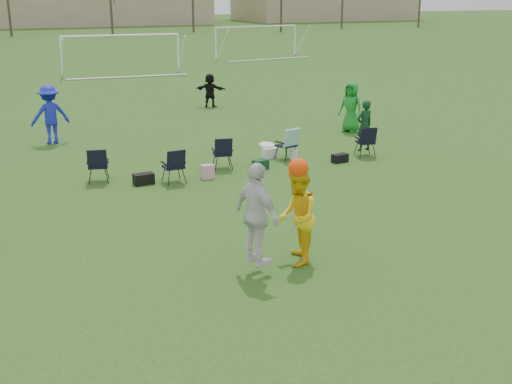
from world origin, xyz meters
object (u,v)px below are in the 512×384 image
fielder_black (210,90)px  center_contest (280,215)px  goal_mid (121,43)px  goal_right (257,33)px  fielder_green_far (351,107)px  fielder_blue (50,115)px

fielder_black → center_contest: size_ratio=0.61×
goal_mid → goal_right: (12.00, 6.00, 0.00)m
goal_right → fielder_green_far: bearing=-114.7°
fielder_blue → fielder_green_far: bearing=159.2°
fielder_green_far → fielder_black: (-2.99, 7.15, -0.17)m
center_contest → fielder_blue: bearing=101.8°
fielder_blue → center_contest: bearing=94.4°
center_contest → goal_right: size_ratio=0.34×
fielder_black → goal_right: 22.59m
fielder_black → goal_right: (11.05, 19.67, 1.17)m
fielder_green_far → center_contest: 12.82m
fielder_black → goal_mid: goal_mid is taller
fielder_blue → fielder_black: 8.83m
fielder_blue → goal_right: goal_right is taller
fielder_green_far → goal_mid: size_ratio=0.25×
fielder_green_far → goal_mid: bearing=161.2°
goal_mid → goal_right: bearing=30.6°
fielder_green_far → goal_right: 28.02m
center_contest → goal_mid: 31.21m
fielder_blue → fielder_green_far: (10.50, -2.52, -0.08)m
fielder_black → center_contest: bearing=111.6°
fielder_black → goal_mid: bearing=-48.7°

